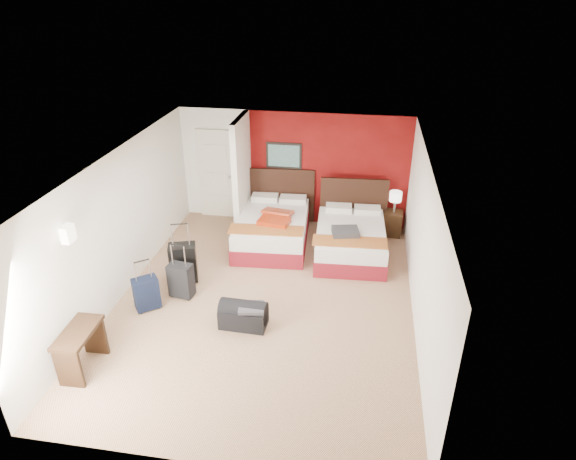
% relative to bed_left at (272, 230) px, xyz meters
% --- Properties ---
extents(ground, '(6.50, 6.50, 0.00)m').
position_rel_bed_left_xyz_m(ground, '(0.26, -2.07, -0.31)').
color(ground, tan).
rests_on(ground, ground).
extents(room_walls, '(5.02, 6.52, 2.50)m').
position_rel_bed_left_xyz_m(room_walls, '(-1.14, -0.65, 0.95)').
color(room_walls, white).
rests_on(room_walls, ground).
extents(red_accent_panel, '(3.50, 0.04, 2.50)m').
position_rel_bed_left_xyz_m(red_accent_panel, '(1.01, 1.16, 0.94)').
color(red_accent_panel, maroon).
rests_on(red_accent_panel, ground).
extents(partition_wall, '(0.12, 1.20, 2.50)m').
position_rel_bed_left_xyz_m(partition_wall, '(-0.74, 0.54, 0.94)').
color(partition_wall, silver).
rests_on(partition_wall, ground).
extents(entry_door, '(0.82, 0.06, 2.05)m').
position_rel_bed_left_xyz_m(entry_door, '(-1.49, 1.13, 0.72)').
color(entry_door, silver).
rests_on(entry_door, ground).
extents(bed_left, '(1.56, 2.13, 0.61)m').
position_rel_bed_left_xyz_m(bed_left, '(0.00, 0.00, 0.00)').
color(bed_left, silver).
rests_on(bed_left, ground).
extents(bed_right, '(1.46, 2.01, 0.58)m').
position_rel_bed_left_xyz_m(bed_right, '(1.63, -0.19, -0.01)').
color(bed_right, silver).
rests_on(bed_right, ground).
extents(red_suitcase_open, '(0.72, 0.91, 0.10)m').
position_rel_bed_left_xyz_m(red_suitcase_open, '(0.10, -0.10, 0.36)').
color(red_suitcase_open, '#A42B0E').
rests_on(red_suitcase_open, bed_left).
extents(jacket_bundle, '(0.57, 0.49, 0.12)m').
position_rel_bed_left_xyz_m(jacket_bundle, '(1.53, -0.49, 0.34)').
color(jacket_bundle, '#36373B').
rests_on(jacket_bundle, bed_right).
extents(nightstand, '(0.41, 0.41, 0.54)m').
position_rel_bed_left_xyz_m(nightstand, '(2.49, 0.81, -0.04)').
color(nightstand, black).
rests_on(nightstand, ground).
extents(table_lamp, '(0.28, 0.28, 0.46)m').
position_rel_bed_left_xyz_m(table_lamp, '(2.49, 0.81, 0.46)').
color(table_lamp, silver).
rests_on(table_lamp, nightstand).
extents(suitcase_black, '(0.55, 0.43, 0.72)m').
position_rel_bed_left_xyz_m(suitcase_black, '(-1.32, -1.67, 0.05)').
color(suitcase_black, black).
rests_on(suitcase_black, ground).
extents(suitcase_charcoal, '(0.44, 0.31, 0.60)m').
position_rel_bed_left_xyz_m(suitcase_charcoal, '(-1.20, -2.14, -0.01)').
color(suitcase_charcoal, black).
rests_on(suitcase_charcoal, ground).
extents(suitcase_navy, '(0.47, 0.44, 0.56)m').
position_rel_bed_left_xyz_m(suitcase_navy, '(-1.64, -2.58, -0.03)').
color(suitcase_navy, black).
rests_on(suitcase_navy, ground).
extents(duffel_bag, '(0.76, 0.42, 0.38)m').
position_rel_bed_left_xyz_m(duffel_bag, '(0.06, -2.77, -0.12)').
color(duffel_bag, black).
rests_on(duffel_bag, ground).
extents(jacket_draped, '(0.45, 0.40, 0.05)m').
position_rel_bed_left_xyz_m(jacket_draped, '(0.21, -2.82, 0.10)').
color(jacket_draped, '#3B3A40').
rests_on(jacket_draped, duffel_bag).
extents(desk, '(0.43, 0.82, 0.68)m').
position_rel_bed_left_xyz_m(desk, '(-1.94, -4.08, 0.03)').
color(desk, black).
rests_on(desk, ground).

